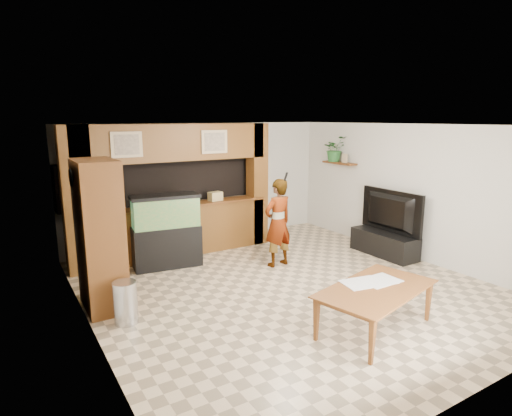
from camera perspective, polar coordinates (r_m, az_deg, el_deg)
floor at (r=7.13m, az=4.04°, el=-10.43°), size 6.50×6.50×0.00m
ceiling at (r=6.60m, az=4.38°, el=10.95°), size 6.50×6.50×0.00m
wall_back at (r=9.53m, az=-7.29°, el=3.34°), size 6.00×0.00×6.00m
wall_left at (r=5.60m, az=-21.67°, el=-3.53°), size 0.00×6.50×6.50m
wall_right at (r=8.81m, az=20.27°, el=2.00°), size 0.00×6.50×6.50m
partition at (r=8.61m, az=-11.35°, el=2.37°), size 4.20×0.99×2.60m
wall_clock at (r=6.46m, az=-23.36°, el=3.76°), size 0.05×0.25×0.25m
wall_shelf at (r=9.97m, az=11.07°, el=5.91°), size 0.25×0.90×0.04m
pantry_cabinet at (r=6.43m, az=-20.11°, el=-3.51°), size 0.54×0.88×2.15m
trash_can at (r=6.10m, az=-17.02°, el=-11.98°), size 0.32×0.32×0.58m
aquarium at (r=8.00m, az=-11.84°, el=-3.15°), size 1.22×0.46×1.35m
tv_stand at (r=8.99m, az=16.72°, el=-4.58°), size 0.51×1.39×0.46m
television at (r=8.83m, az=16.97°, el=-0.50°), size 0.20×1.47×0.85m
photo_frame at (r=9.83m, az=11.74°, el=6.51°), size 0.03×0.15×0.20m
potted_plant at (r=10.03m, az=10.42°, el=7.76°), size 0.55×0.48×0.58m
person at (r=7.87m, az=2.94°, el=-1.98°), size 0.64×0.46×1.64m
microphone at (r=7.61m, az=4.00°, el=4.20°), size 0.04×0.11×0.17m
dining_table at (r=5.86m, az=15.87°, el=-12.92°), size 1.84×1.30×0.58m
newspaper_a at (r=6.00m, az=16.17°, el=-9.27°), size 0.52×0.38×0.01m
newspaper_b at (r=5.86m, az=14.01°, el=-9.66°), size 0.58×0.47×0.01m
newspaper_c at (r=5.97m, az=15.60°, el=-9.34°), size 0.56×0.46×0.01m
counter_box at (r=8.82m, az=-5.46°, el=1.57°), size 0.29×0.22×0.18m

